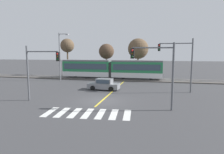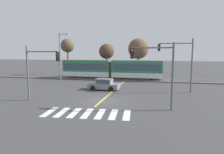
{
  "view_description": "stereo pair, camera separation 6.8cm",
  "coord_description": "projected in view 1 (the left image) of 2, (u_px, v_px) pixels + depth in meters",
  "views": [
    {
      "loc": [
        5.55,
        -19.7,
        5.07
      ],
      "look_at": [
        -0.58,
        7.36,
        1.6
      ],
      "focal_mm": 32.0,
      "sensor_mm": 36.0,
      "label": 1
    },
    {
      "loc": [
        5.61,
        -19.68,
        5.07
      ],
      "look_at": [
        -0.58,
        7.36,
        1.6
      ],
      "focal_mm": 32.0,
      "sensor_mm": 36.0,
      "label": 2
    }
  ],
  "objects": [
    {
      "name": "crosswalk_stripe_0",
      "position": [
        50.0,
        112.0,
        17.03
      ],
      "size": [
        0.83,
        2.84,
        0.01
      ],
      "primitive_type": "cube",
      "rotation": [
        0.0,
        0.0,
        0.1
      ],
      "color": "silver",
      "rests_on": "ground"
    },
    {
      "name": "crosswalk_stripe_3",
      "position": [
        88.0,
        113.0,
        16.62
      ],
      "size": [
        0.83,
        2.84,
        0.01
      ],
      "primitive_type": "cube",
      "rotation": [
        0.0,
        0.0,
        0.1
      ],
      "color": "silver",
      "rests_on": "ground"
    },
    {
      "name": "crosswalk_stripe_1",
      "position": [
        62.0,
        112.0,
        16.89
      ],
      "size": [
        0.83,
        2.84,
        0.01
      ],
      "primitive_type": "cube",
      "rotation": [
        0.0,
        0.0,
        0.1
      ],
      "color": "silver",
      "rests_on": "ground"
    },
    {
      "name": "sedan_crossing",
      "position": [
        104.0,
        85.0,
        26.95
      ],
      "size": [
        4.27,
        2.05,
        1.52
      ],
      "color": "gray",
      "rests_on": "ground"
    },
    {
      "name": "ground_plane",
      "position": [
        102.0,
        101.0,
        20.91
      ],
      "size": [
        200.0,
        200.0,
        0.0
      ],
      "primitive_type": "plane",
      "color": "#3D3D3F"
    },
    {
      "name": "street_lamp_west",
      "position": [
        61.0,
        54.0,
        35.55
      ],
      "size": [
        1.91,
        0.28,
        8.43
      ],
      "color": "slate",
      "rests_on": "ground"
    },
    {
      "name": "lane_centre_line",
      "position": [
        114.0,
        90.0,
        26.67
      ],
      "size": [
        0.2,
        16.78,
        0.01
      ],
      "primitive_type": "cube",
      "color": "gold",
      "rests_on": "ground"
    },
    {
      "name": "bare_tree_east",
      "position": [
        138.0,
        49.0,
        40.66
      ],
      "size": [
        4.17,
        4.17,
        7.84
      ],
      "color": "brown",
      "rests_on": "ground"
    },
    {
      "name": "crosswalk_stripe_5",
      "position": [
        114.0,
        114.0,
        16.34
      ],
      "size": [
        0.83,
        2.84,
        0.01
      ],
      "primitive_type": "cube",
      "rotation": [
        0.0,
        0.0,
        0.1
      ],
      "color": "silver",
      "rests_on": "ground"
    },
    {
      "name": "traffic_light_near_left",
      "position": [
        39.0,
        65.0,
        20.34
      ],
      "size": [
        3.75,
        0.38,
        5.72
      ],
      "color": "#515459",
      "rests_on": "ground"
    },
    {
      "name": "rail_near",
      "position": [
        125.0,
        79.0,
        36.01
      ],
      "size": [
        120.0,
        0.08,
        0.1
      ],
      "primitive_type": "cube",
      "color": "#939399",
      "rests_on": "track_bed"
    },
    {
      "name": "crosswalk_stripe_6",
      "position": [
        127.0,
        115.0,
        16.21
      ],
      "size": [
        0.83,
        2.84,
        0.01
      ],
      "primitive_type": "cube",
      "rotation": [
        0.0,
        0.0,
        0.1
      ],
      "color": "silver",
      "rests_on": "ground"
    },
    {
      "name": "crosswalk_stripe_4",
      "position": [
        101.0,
        114.0,
        16.48
      ],
      "size": [
        0.83,
        2.84,
        0.01
      ],
      "primitive_type": "cube",
      "rotation": [
        0.0,
        0.0,
        0.1
      ],
      "color": "silver",
      "rests_on": "ground"
    },
    {
      "name": "bare_tree_west",
      "position": [
        106.0,
        52.0,
        42.55
      ],
      "size": [
        3.25,
        3.25,
        6.84
      ],
      "color": "brown",
      "rests_on": "ground"
    },
    {
      "name": "crosswalk_stripe_2",
      "position": [
        75.0,
        113.0,
        16.75
      ],
      "size": [
        0.83,
        2.84,
        0.01
      ],
      "primitive_type": "cube",
      "rotation": [
        0.0,
        0.0,
        0.1
      ],
      "color": "silver",
      "rests_on": "ground"
    },
    {
      "name": "traffic_light_mid_right",
      "position": [
        181.0,
        58.0,
        24.87
      ],
      "size": [
        4.25,
        0.38,
        6.74
      ],
      "color": "#515459",
      "rests_on": "ground"
    },
    {
      "name": "bare_tree_far_west",
      "position": [
        67.0,
        46.0,
        42.81
      ],
      "size": [
        2.94,
        2.94,
        7.94
      ],
      "color": "brown",
      "rests_on": "ground"
    },
    {
      "name": "traffic_light_near_right",
      "position": [
        158.0,
        66.0,
        17.28
      ],
      "size": [
        3.75,
        0.38,
        5.89
      ],
      "color": "#515459",
      "rests_on": "ground"
    },
    {
      "name": "rail_far",
      "position": [
        126.0,
        78.0,
        37.4
      ],
      "size": [
        120.0,
        0.08,
        0.1
      ],
      "primitive_type": "cube",
      "color": "#939399",
      "rests_on": "track_bed"
    },
    {
      "name": "light_rail_tram",
      "position": [
        111.0,
        68.0,
        37.07
      ],
      "size": [
        18.5,
        2.64,
        3.43
      ],
      "color": "silver",
      "rests_on": "track_bed"
    },
    {
      "name": "track_bed",
      "position": [
        126.0,
        79.0,
        36.72
      ],
      "size": [
        120.0,
        4.0,
        0.18
      ],
      "primitive_type": "cube",
      "color": "#56514C",
      "rests_on": "ground"
    }
  ]
}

